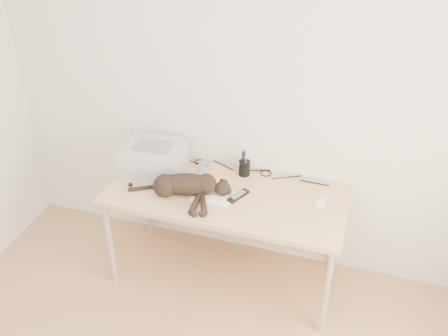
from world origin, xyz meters
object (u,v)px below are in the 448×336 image
(printer, at_px, (154,158))
(mouse, at_px, (321,201))
(pen_cup, at_px, (244,168))
(cat, at_px, (184,186))
(desk, at_px, (229,202))
(mug, at_px, (244,167))

(printer, bearing_deg, mouse, -2.62)
(pen_cup, distance_m, mouse, 0.59)
(printer, distance_m, pen_cup, 0.64)
(cat, height_order, mouse, cat)
(printer, distance_m, cat, 0.39)
(desk, bearing_deg, mug, 75.95)
(desk, xyz_separation_m, mouse, (0.62, -0.01, 0.15))
(mug, bearing_deg, pen_cup, -70.68)
(printer, xyz_separation_m, mouse, (1.19, -0.05, -0.08))
(mug, bearing_deg, desk, -104.05)
(mouse, bearing_deg, printer, -174.35)
(cat, bearing_deg, pen_cup, 31.83)
(cat, xyz_separation_m, mug, (0.31, 0.37, -0.02))
(printer, bearing_deg, desk, -4.71)
(mouse, bearing_deg, desk, -172.41)
(desk, bearing_deg, pen_cup, 71.48)
(printer, relative_size, cat, 0.64)
(mug, xyz_separation_m, mouse, (0.57, -0.20, -0.03))
(mug, height_order, pen_cup, pen_cup)
(printer, distance_m, mug, 0.64)
(pen_cup, bearing_deg, mug, 109.32)
(desk, bearing_deg, printer, 175.29)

